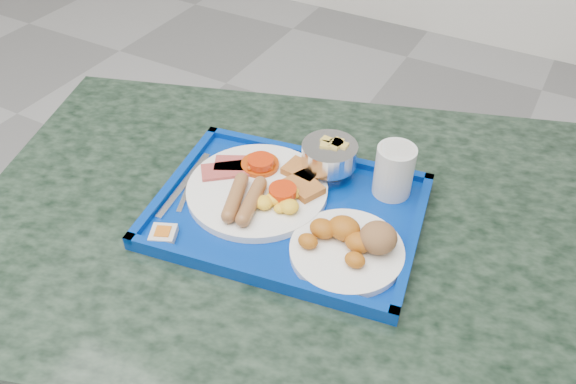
{
  "coord_description": "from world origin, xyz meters",
  "views": [
    {
      "loc": [
        0.73,
        0.09,
        1.4
      ],
      "look_at": [
        0.39,
        0.71,
        0.77
      ],
      "focal_mm": 35.0,
      "sensor_mm": 36.0,
      "label": 1
    }
  ],
  "objects_px": {
    "table": "(295,282)",
    "main_plate": "(261,188)",
    "juice_cup": "(394,169)",
    "fruit_bowl": "(330,155)",
    "tray": "(288,212)",
    "bread_plate": "(351,244)"
  },
  "relations": [
    {
      "from": "main_plate",
      "to": "juice_cup",
      "type": "bearing_deg",
      "value": 30.51
    },
    {
      "from": "table",
      "to": "main_plate",
      "type": "bearing_deg",
      "value": 177.12
    },
    {
      "from": "tray",
      "to": "bread_plate",
      "type": "height_order",
      "value": "bread_plate"
    },
    {
      "from": "fruit_bowl",
      "to": "bread_plate",
      "type": "bearing_deg",
      "value": -53.69
    },
    {
      "from": "tray",
      "to": "fruit_bowl",
      "type": "relative_size",
      "value": 4.95
    },
    {
      "from": "tray",
      "to": "fruit_bowl",
      "type": "distance_m",
      "value": 0.13
    },
    {
      "from": "bread_plate",
      "to": "fruit_bowl",
      "type": "relative_size",
      "value": 1.81
    },
    {
      "from": "table",
      "to": "fruit_bowl",
      "type": "height_order",
      "value": "fruit_bowl"
    },
    {
      "from": "tray",
      "to": "fruit_bowl",
      "type": "bearing_deg",
      "value": 80.46
    },
    {
      "from": "tray",
      "to": "bread_plate",
      "type": "xyz_separation_m",
      "value": [
        0.14,
        -0.04,
        0.02
      ]
    },
    {
      "from": "bread_plate",
      "to": "fruit_bowl",
      "type": "distance_m",
      "value": 0.2
    },
    {
      "from": "table",
      "to": "juice_cup",
      "type": "xyz_separation_m",
      "value": [
        0.13,
        0.12,
        0.25
      ]
    },
    {
      "from": "fruit_bowl",
      "to": "tray",
      "type": "bearing_deg",
      "value": -99.54
    },
    {
      "from": "fruit_bowl",
      "to": "juice_cup",
      "type": "distance_m",
      "value": 0.12
    },
    {
      "from": "table",
      "to": "tray",
      "type": "xyz_separation_m",
      "value": [
        -0.01,
        -0.01,
        0.19
      ]
    },
    {
      "from": "tray",
      "to": "main_plate",
      "type": "distance_m",
      "value": 0.07
    },
    {
      "from": "main_plate",
      "to": "fruit_bowl",
      "type": "height_order",
      "value": "fruit_bowl"
    },
    {
      "from": "table",
      "to": "tray",
      "type": "height_order",
      "value": "tray"
    },
    {
      "from": "tray",
      "to": "juice_cup",
      "type": "distance_m",
      "value": 0.2
    },
    {
      "from": "juice_cup",
      "to": "fruit_bowl",
      "type": "bearing_deg",
      "value": -174.49
    },
    {
      "from": "tray",
      "to": "bread_plate",
      "type": "distance_m",
      "value": 0.14
    },
    {
      "from": "tray",
      "to": "main_plate",
      "type": "relative_size",
      "value": 1.99
    }
  ]
}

